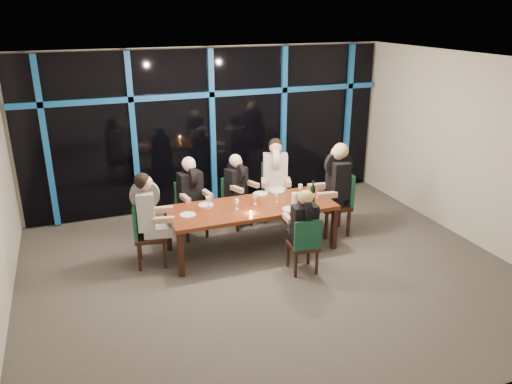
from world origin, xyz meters
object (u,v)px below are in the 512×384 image
Objects in this scene: diner_end_right at (336,176)px; chair_end_right at (339,200)px; chair_end_left at (144,231)px; diner_near_mid at (304,219)px; diner_far_right at (275,168)px; chair_near_mid at (305,243)px; wine_bottle at (313,194)px; chair_far_mid at (235,198)px; chair_far_left at (190,206)px; chair_far_right at (275,188)px; diner_end_left at (148,206)px; diner_far_mid at (238,180)px; dining_table at (251,210)px; diner_far_left at (191,186)px; water_pitcher at (295,198)px.

chair_end_right is at bearing 90.00° from diner_end_right.
diner_near_mid reaches higher than chair_end_left.
diner_far_right is at bearing -60.39° from chair_end_left.
chair_near_mid is 2.44× the size of wine_bottle.
wine_bottle is (0.89, -1.22, 0.39)m from chair_far_mid.
chair_far_right reaches higher than chair_far_left.
diner_end_left is (-3.18, 0.00, 0.34)m from chair_end_right.
diner_near_mid is at bearing -125.09° from wine_bottle.
diner_far_mid reaches higher than wine_bottle.
chair_end_right is at bearing -80.49° from chair_end_left.
dining_table is 1.14m from diner_far_left.
diner_end_left is (0.08, -0.01, 0.39)m from chair_end_left.
diner_near_mid is at bearing -102.21° from diner_far_mid.
chair_near_mid is at bearing -65.55° from dining_table.
diner_far_right is 1.94m from diner_near_mid.
wine_bottle is (2.61, -0.29, 0.34)m from chair_end_left.
diner_near_mid reaches higher than chair_end_right.
chair_near_mid is at bearing -108.08° from diner_end_left.
diner_far_mid reaches higher than chair_far_mid.
water_pitcher is at bearing -86.28° from diner_end_left.
diner_near_mid is at bearing -63.52° from dining_table.
diner_end_right is at bearing -54.24° from diner_far_mid.
diner_far_mid reaches higher than water_pitcher.
water_pitcher is at bearing -86.41° from chair_end_left.
dining_table is 7.27× the size of wine_bottle.
diner_near_mid is at bearing -105.77° from chair_end_left.
diner_end_left is at bearing 173.69° from wine_bottle.
chair_near_mid is 0.36m from diner_near_mid.
diner_end_left reaches higher than chair_near_mid.
diner_end_left is (-1.57, 0.08, 0.26)m from dining_table.
diner_far_left is 0.86m from diner_far_mid.
chair_near_mid is 1.01× the size of diner_far_mid.
dining_table is at bearing -83.15° from diner_end_left.
diner_far_left is at bearing -100.66° from chair_end_right.
wine_bottle reaches higher than water_pitcher.
chair_far_left is 0.89× the size of diner_end_right.
chair_end_left reaches higher than dining_table.
diner_near_mid is (1.22, -1.82, 0.31)m from chair_far_left.
diner_near_mid is (0.39, -1.93, 0.34)m from chair_far_mid.
diner_near_mid is at bearing -101.75° from chair_far_mid.
chair_far_mid is 1.94m from diner_end_left.
diner_far_right is (2.47, 0.89, 0.43)m from chair_end_left.
chair_far_mid is 1.02× the size of chair_near_mid.
chair_far_right is 1.18× the size of diner_far_mid.
chair_far_mid is 0.82× the size of chair_end_right.
chair_end_left is at bearing -174.83° from chair_far_mid.
diner_near_mid reaches higher than chair_far_right.
diner_far_left is 2.40m from diner_end_right.
chair_near_mid is 2.00m from diner_far_mid.
diner_far_left is (-0.82, -0.20, 0.40)m from chair_far_mid.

